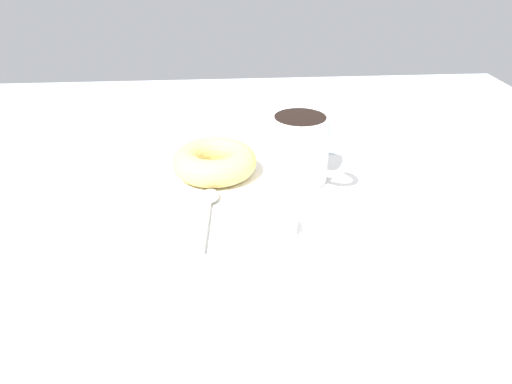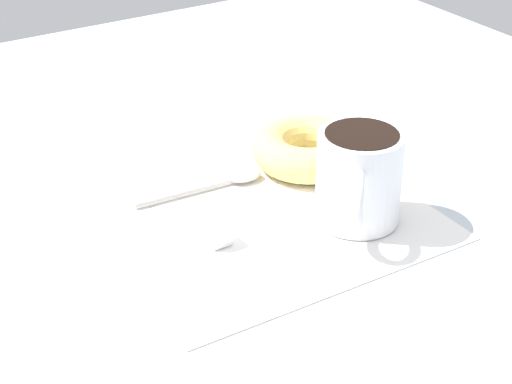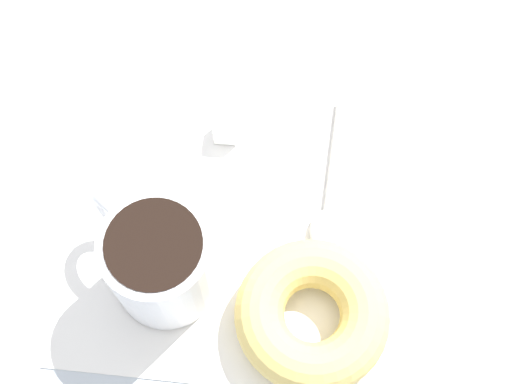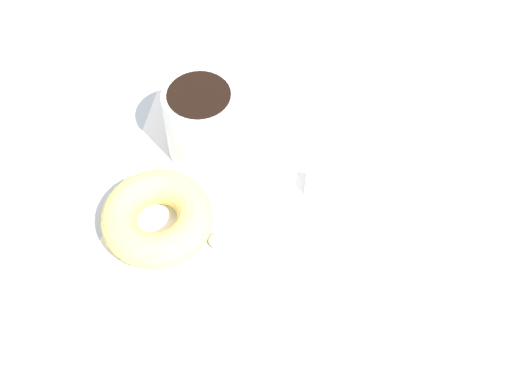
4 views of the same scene
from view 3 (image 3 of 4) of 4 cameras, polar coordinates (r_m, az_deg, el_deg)
ground_plane at (r=60.92cm, az=0.31°, el=-0.43°), size 120.00×120.00×2.00cm
napkin at (r=59.52cm, az=-0.00°, el=-0.80°), size 30.86×30.86×0.30cm
coffee_cup at (r=53.26cm, az=-7.78°, el=-5.47°), size 10.09×9.11×9.02cm
donut at (r=54.72cm, az=4.51°, el=-9.74°), size 11.80×11.80×3.80cm
spoon at (r=59.04cm, az=5.70°, el=-1.25°), size 2.61×14.00×0.90cm
sugar_cube at (r=61.17cm, az=-2.40°, el=5.05°), size 1.98×1.98×1.98cm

